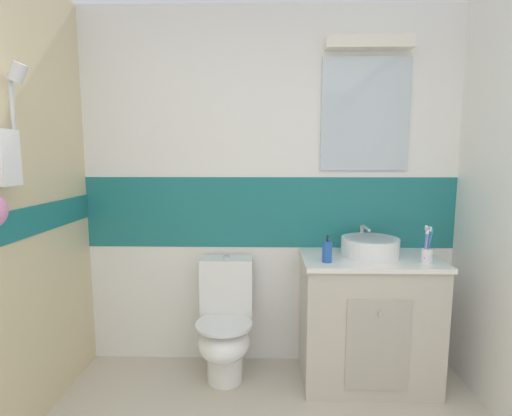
{
  "coord_description": "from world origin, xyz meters",
  "views": [
    {
      "loc": [
        -0.03,
        -0.26,
        1.49
      ],
      "look_at": [
        -0.08,
        1.96,
        1.19
      ],
      "focal_mm": 26.68,
      "sensor_mm": 36.0,
      "label": 1
    }
  ],
  "objects": [
    {
      "name": "toilet",
      "position": [
        -0.3,
        2.16,
        0.37
      ],
      "size": [
        0.37,
        0.5,
        0.81
      ],
      "color": "white",
      "rests_on": "ground_plane"
    },
    {
      "name": "soap_dispenser",
      "position": [
        0.35,
        2.02,
        0.92
      ],
      "size": [
        0.06,
        0.06,
        0.17
      ],
      "color": "#2659B2",
      "rests_on": "vanity_cabinet"
    },
    {
      "name": "toothbrush_cup",
      "position": [
        0.96,
        2.02,
        0.91
      ],
      "size": [
        0.06,
        0.06,
        0.23
      ],
      "color": "white",
      "rests_on": "vanity_cabinet"
    },
    {
      "name": "wall_back_tiled",
      "position": [
        0.01,
        2.45,
        1.26
      ],
      "size": [
        3.2,
        0.2,
        2.5
      ],
      "color": "white",
      "rests_on": "ground_plane"
    },
    {
      "name": "sink_basin",
      "position": [
        0.66,
        2.18,
        0.91
      ],
      "size": [
        0.37,
        0.41,
        0.17
      ],
      "color": "white",
      "rests_on": "vanity_cabinet"
    },
    {
      "name": "vanity_cabinet",
      "position": [
        0.65,
        2.15,
        0.43
      ],
      "size": [
        0.87,
        0.53,
        0.85
      ],
      "color": "beige",
      "rests_on": "ground_plane"
    }
  ]
}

